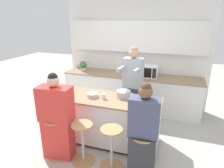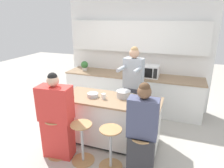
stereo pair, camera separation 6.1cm
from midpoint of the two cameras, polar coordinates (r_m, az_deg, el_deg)
name	(u,v)px [view 1 (the left image)]	position (r m, az deg, el deg)	size (l,w,h in m)	color
ground_plane	(111,141)	(4.03, -0.80, -15.94)	(16.00, 16.00, 0.00)	#B2ADA3
wall_back	(135,48)	(5.20, 6.24, 10.31)	(3.69, 0.22, 2.70)	white
back_counter	(131,92)	(5.15, 4.98, -2.24)	(3.42, 0.71, 0.91)	white
kitchen_island	(111,120)	(3.79, -0.84, -10.30)	(1.81, 0.75, 0.89)	black
bar_stool_leftmost	(57,137)	(3.62, -15.91, -14.45)	(0.38, 0.38, 0.70)	tan
bar_stool_center_left	(83,143)	(3.40, -8.84, -16.24)	(0.38, 0.38, 0.70)	tan
bar_stool_center_right	(112,148)	(3.25, -0.69, -17.80)	(0.38, 0.38, 0.70)	tan
bar_stool_rightmost	(142,156)	(3.14, 8.00, -19.62)	(0.38, 0.38, 0.70)	tan
person_cooking	(132,89)	(4.11, 5.44, -1.50)	(0.44, 0.59, 1.75)	#383842
person_wrapped_blanket	(57,120)	(3.43, -15.97, -9.73)	(0.56, 0.34, 1.49)	red
person_seated_near	(143,136)	(2.95, 8.24, -14.58)	(0.42, 0.27, 1.49)	#333338
cooking_pot	(123,94)	(3.63, 2.80, -2.86)	(0.35, 0.26, 0.12)	#B7BABC
fruit_bowl	(93,95)	(3.67, -6.00, -3.18)	(0.20, 0.20, 0.07)	#B7BABC
coffee_cup_near	(104,96)	(3.56, -2.90, -3.54)	(0.11, 0.08, 0.10)	white
banana_bunch	(72,96)	(3.71, -11.90, -3.49)	(0.13, 0.09, 0.04)	yellow
juice_carton	(148,93)	(3.61, 9.66, -2.61)	(0.08, 0.08, 0.21)	#38844C
microwave	(148,71)	(4.84, 9.89, 3.66)	(0.47, 0.34, 0.29)	white
potted_plant	(83,66)	(5.42, -8.54, 5.25)	(0.19, 0.19, 0.25)	beige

